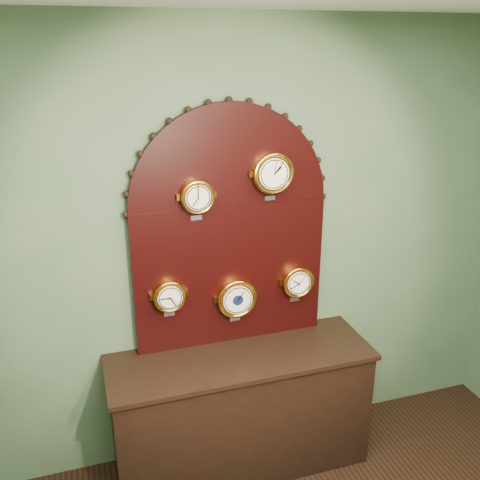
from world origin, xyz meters
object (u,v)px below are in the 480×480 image
object	(u,v)px
display_board	(230,222)
barometer	(237,298)
arabic_clock	(272,173)
hygrometer	(169,296)
tide_clock	(297,282)
shop_counter	(241,413)
roman_clock	(197,197)

from	to	relation	value
display_board	barometer	size ratio (longest dim) A/B	5.06
arabic_clock	hygrometer	bearing A→B (deg)	179.89
arabic_clock	tide_clock	bearing A→B (deg)	0.31
hygrometer	shop_counter	bearing A→B (deg)	-21.21
display_board	barometer	world-z (taller)	display_board
display_board	hygrometer	world-z (taller)	display_board
arabic_clock	barometer	size ratio (longest dim) A/B	0.98
arabic_clock	barometer	world-z (taller)	arabic_clock
barometer	display_board	bearing A→B (deg)	106.08
hygrometer	tide_clock	world-z (taller)	hygrometer
shop_counter	barometer	distance (m)	0.76
display_board	barometer	xyz separation A→B (m)	(0.02, -0.07, -0.48)
shop_counter	display_board	size ratio (longest dim) A/B	1.05
shop_counter	roman_clock	bearing A→B (deg)	143.96
display_board	tide_clock	bearing A→B (deg)	-8.81
barometer	roman_clock	bearing A→B (deg)	179.63
display_board	barometer	bearing A→B (deg)	-73.92
barometer	tide_clock	world-z (taller)	tide_clock
arabic_clock	tide_clock	xyz separation A→B (m)	(0.19, 0.00, -0.72)
arabic_clock	barometer	bearing A→B (deg)	-179.94
shop_counter	arabic_clock	world-z (taller)	arabic_clock
shop_counter	arabic_clock	size ratio (longest dim) A/B	5.38
display_board	hygrometer	bearing A→B (deg)	-170.58
barometer	arabic_clock	bearing A→B (deg)	0.06
barometer	tide_clock	xyz separation A→B (m)	(0.41, 0.00, 0.05)
display_board	arabic_clock	world-z (taller)	display_board
display_board	tide_clock	distance (m)	0.61
roman_clock	shop_counter	bearing A→B (deg)	-36.04
arabic_clock	hygrometer	distance (m)	0.94
shop_counter	arabic_clock	bearing A→B (deg)	32.51
arabic_clock	barometer	xyz separation A→B (m)	(-0.22, -0.00, -0.78)
roman_clock	hygrometer	distance (m)	0.62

